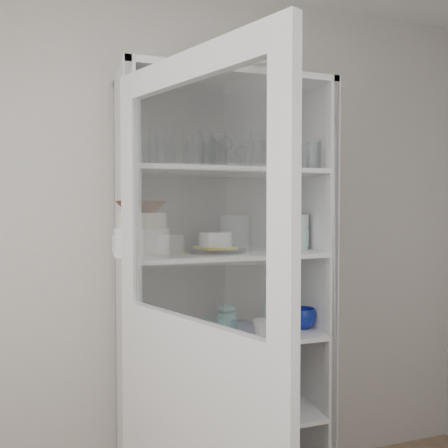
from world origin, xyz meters
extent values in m
cube|color=silver|center=(0.00, 1.50, 1.30)|extent=(3.60, 0.02, 2.60)
cube|color=silver|center=(-0.28, 1.27, 1.05)|extent=(0.03, 0.45, 2.10)
cube|color=silver|center=(0.68, 1.27, 1.05)|extent=(0.03, 0.45, 2.10)
cube|color=slate|center=(0.20, 1.49, 1.05)|extent=(1.00, 0.03, 2.10)
cube|color=silver|center=(0.20, 1.27, 2.08)|extent=(1.00, 0.45, 0.03)
cube|color=white|center=(0.20, 1.26, 0.45)|extent=(0.94, 0.42, 0.02)
cube|color=white|center=(0.20, 1.26, 0.85)|extent=(0.94, 0.42, 0.02)
cube|color=white|center=(0.20, 1.26, 1.25)|extent=(0.94, 0.42, 0.02)
cube|color=white|center=(0.20, 1.26, 1.65)|extent=(0.94, 0.42, 0.02)
cube|color=silver|center=(-0.13, 0.63, 1.95)|extent=(0.38, 0.85, 0.10)
cube|color=silver|center=(-0.28, 1.01, 1.50)|extent=(0.07, 0.10, 0.80)
cube|color=silver|center=(0.03, 0.26, 1.50)|extent=(0.07, 0.10, 0.80)
cube|color=silver|center=(-0.13, 0.63, 1.50)|extent=(0.29, 0.67, 0.78)
cylinder|color=silver|center=(-0.15, 1.17, 1.73)|extent=(0.07, 0.07, 0.14)
cylinder|color=silver|center=(0.01, 1.13, 1.73)|extent=(0.09, 0.09, 0.15)
cylinder|color=silver|center=(0.09, 1.17, 1.73)|extent=(0.09, 0.09, 0.14)
cylinder|color=silver|center=(0.09, 1.16, 1.73)|extent=(0.08, 0.08, 0.13)
cylinder|color=silver|center=(0.33, 1.14, 1.72)|extent=(0.07, 0.07, 0.13)
cylinder|color=silver|center=(0.61, 1.14, 1.73)|extent=(0.08, 0.08, 0.13)
cylinder|color=silver|center=(0.61, 1.13, 1.73)|extent=(0.09, 0.09, 0.14)
cylinder|color=silver|center=(-0.21, 1.27, 1.74)|extent=(0.10, 0.10, 0.15)
cylinder|color=silver|center=(0.04, 1.25, 1.74)|extent=(0.08, 0.08, 0.15)
cylinder|color=silver|center=(0.18, 1.27, 1.73)|extent=(0.08, 0.08, 0.13)
cylinder|color=silver|center=(0.14, 1.24, 1.72)|extent=(0.07, 0.07, 0.13)
cylinder|color=silver|center=(0.35, 1.28, 1.73)|extent=(0.09, 0.09, 0.15)
cylinder|color=white|center=(-0.21, 1.20, 1.32)|extent=(0.25, 0.25, 0.13)
cylinder|color=white|center=(-0.21, 1.38, 1.30)|extent=(0.23, 0.23, 0.08)
cylinder|color=beige|center=(-0.21, 1.20, 1.42)|extent=(0.23, 0.23, 0.07)
imported|color=#5A2B19|center=(-0.21, 1.20, 1.48)|extent=(0.28, 0.28, 0.05)
cylinder|color=silver|center=(0.16, 1.27, 1.27)|extent=(0.40, 0.40, 0.02)
cube|color=yellow|center=(0.16, 1.27, 1.28)|extent=(0.19, 0.19, 0.01)
cylinder|color=white|center=(0.16, 1.27, 1.32)|extent=(0.17, 0.17, 0.07)
cylinder|color=silver|center=(0.58, 1.28, 1.35)|extent=(0.15, 0.15, 0.18)
imported|color=navy|center=(0.61, 1.23, 0.91)|extent=(0.17, 0.17, 0.10)
imported|color=teal|center=(0.49, 1.33, 0.92)|extent=(0.14, 0.14, 0.11)
imported|color=white|center=(0.35, 1.16, 0.90)|extent=(0.10, 0.10, 0.08)
cylinder|color=teal|center=(0.23, 1.31, 0.91)|extent=(0.10, 0.10, 0.10)
ellipsoid|color=teal|center=(0.23, 1.31, 0.97)|extent=(0.10, 0.10, 0.02)
cylinder|color=#B2B2BC|center=(-0.05, 1.19, 0.88)|extent=(0.10, 0.10, 0.04)
cylinder|color=white|center=(-0.21, 1.31, 0.93)|extent=(0.14, 0.14, 0.13)
imported|color=beige|center=(0.05, 1.23, 0.50)|extent=(0.33, 0.33, 0.08)
cube|color=gray|center=(0.34, 1.24, 0.49)|extent=(0.22, 0.18, 0.06)
cylinder|color=silver|center=(-0.17, 1.20, 1.73)|extent=(0.07, 0.07, 0.13)
cylinder|color=silver|center=(0.13, 1.14, 1.74)|extent=(0.08, 0.08, 0.16)
camera|label=1|loc=(-0.54, -0.91, 1.48)|focal=38.00mm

